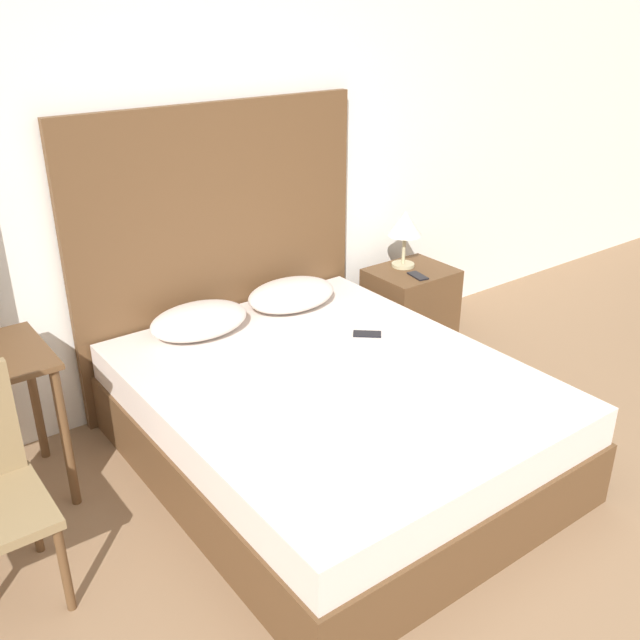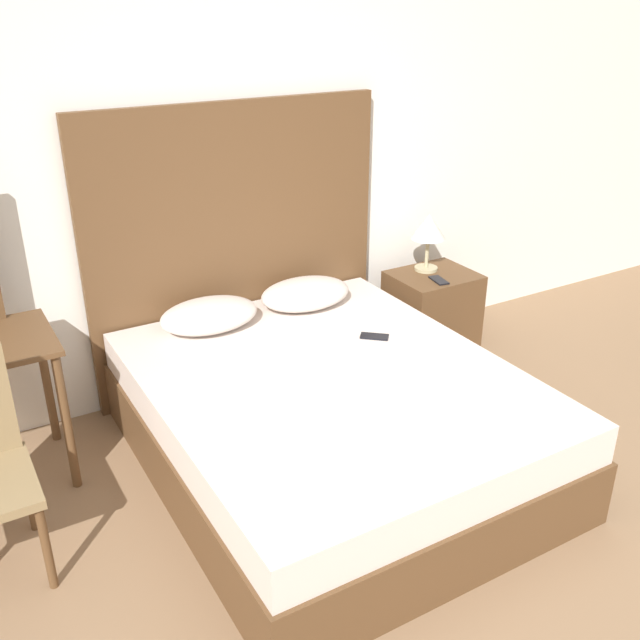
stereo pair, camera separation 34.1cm
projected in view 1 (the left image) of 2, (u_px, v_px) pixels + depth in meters
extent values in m
plane|color=#8C6B4C|center=(543.00, 597.00, 2.84)|extent=(16.00, 16.00, 0.00)
cube|color=white|center=(229.00, 157.00, 3.98)|extent=(10.00, 0.06, 2.70)
cube|color=brown|center=(332.00, 435.00, 3.59)|extent=(1.69, 2.05, 0.32)
cube|color=silver|center=(333.00, 391.00, 3.48)|extent=(1.66, 2.01, 0.19)
cube|color=brown|center=(221.00, 253.00, 4.07)|extent=(1.78, 0.05, 1.67)
ellipsoid|color=silver|center=(199.00, 320.00, 3.82)|extent=(0.55, 0.38, 0.16)
ellipsoid|color=silver|center=(291.00, 294.00, 4.14)|extent=(0.55, 0.38, 0.16)
cube|color=black|center=(367.00, 334.00, 3.83)|extent=(0.16, 0.15, 0.01)
cube|color=brown|center=(410.00, 308.00, 4.76)|extent=(0.52, 0.44, 0.54)
cylinder|color=tan|center=(403.00, 265.00, 4.71)|extent=(0.15, 0.15, 0.02)
cylinder|color=tan|center=(404.00, 249.00, 4.66)|extent=(0.02, 0.02, 0.20)
cone|color=silver|center=(405.00, 223.00, 4.59)|extent=(0.22, 0.22, 0.16)
cube|color=black|center=(418.00, 276.00, 4.54)|extent=(0.10, 0.16, 0.01)
cylinder|color=brown|center=(66.00, 438.00, 3.21)|extent=(0.04, 0.04, 0.72)
cylinder|color=brown|center=(34.00, 396.00, 3.55)|extent=(0.04, 0.04, 0.72)
cylinder|color=brown|center=(65.00, 569.00, 2.70)|extent=(0.04, 0.04, 0.40)
cylinder|color=brown|center=(33.00, 513.00, 2.99)|extent=(0.04, 0.04, 0.40)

